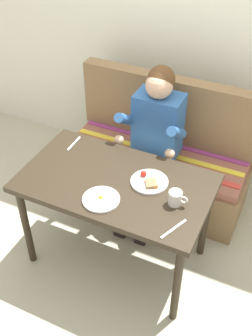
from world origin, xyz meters
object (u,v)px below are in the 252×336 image
(couch, at_px, (158,162))
(person, at_px, (154,131))
(plate_breakfast, at_px, (149,182))
(plate_eggs, at_px, (101,199))
(knife, at_px, (174,229))
(coffee_mug, at_px, (176,198))
(fork, at_px, (74,143))
(table, at_px, (116,190))

(couch, xyz_separation_m, person, (0.02, -0.17, 0.41))
(plate_breakfast, bearing_deg, plate_eggs, -126.97)
(couch, bearing_deg, plate_breakfast, -74.07)
(couch, xyz_separation_m, plate_eggs, (0.00, -0.96, 0.41))
(plate_breakfast, relative_size, knife, 1.17)
(coffee_mug, bearing_deg, knife, -72.08)
(couch, relative_size, knife, 7.20)
(plate_breakfast, xyz_separation_m, coffee_mug, (0.21, -0.10, 0.03))
(plate_breakfast, distance_m, knife, 0.40)
(couch, bearing_deg, coffee_mug, -63.17)
(person, relative_size, fork, 7.13)
(fork, xyz_separation_m, knife, (0.90, -0.45, 0.00))
(couch, distance_m, plate_breakfast, 0.83)
(couch, distance_m, knife, 1.17)
(table, xyz_separation_m, knife, (0.47, -0.23, 0.08))
(plate_breakfast, bearing_deg, coffee_mug, -26.36)
(couch, relative_size, coffee_mug, 12.20)
(couch, height_order, plate_eggs, couch)
(coffee_mug, height_order, fork, coffee_mug)
(plate_eggs, height_order, knife, plate_eggs)
(plate_breakfast, bearing_deg, table, -161.53)
(plate_breakfast, bearing_deg, knife, -47.66)
(person, relative_size, coffee_mug, 10.27)
(table, height_order, fork, fork)
(plate_eggs, relative_size, knife, 1.12)
(couch, height_order, plate_breakfast, couch)
(table, relative_size, couch, 0.83)
(table, distance_m, plate_breakfast, 0.23)
(plate_eggs, xyz_separation_m, coffee_mug, (0.40, 0.16, 0.04))
(plate_breakfast, height_order, knife, plate_breakfast)
(table, bearing_deg, fork, 152.65)
(table, distance_m, person, 0.60)
(couch, distance_m, fork, 0.80)
(table, height_order, knife, knife)
(plate_breakfast, xyz_separation_m, fork, (-0.64, 0.16, -0.01))
(table, distance_m, knife, 0.53)
(table, bearing_deg, plate_eggs, -89.40)
(person, xyz_separation_m, coffee_mug, (0.39, -0.62, 0.04))
(couch, xyz_separation_m, fork, (-0.44, -0.54, 0.40))
(couch, distance_m, coffee_mug, 1.00)
(plate_eggs, xyz_separation_m, knife, (0.46, -0.03, -0.01))
(plate_eggs, height_order, coffee_mug, coffee_mug)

